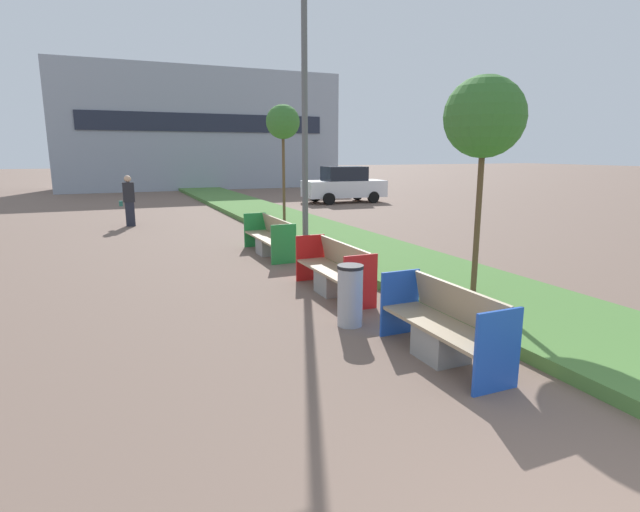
{
  "coord_description": "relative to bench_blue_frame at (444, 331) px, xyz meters",
  "views": [
    {
      "loc": [
        -2.88,
        -1.14,
        2.59
      ],
      "look_at": [
        0.9,
        7.61,
        0.6
      ],
      "focal_mm": 28.0,
      "sensor_mm": 36.0,
      "label": 1
    }
  ],
  "objects": [
    {
      "name": "bench_green_frame",
      "position": [
        0.01,
        7.23,
        0.01
      ],
      "size": [
        0.65,
        2.45,
        0.94
      ],
      "color": "gray",
      "rests_on": "ground"
    },
    {
      "name": "building_backdrop",
      "position": [
        3.06,
        33.26,
        3.76
      ],
      "size": [
        19.56,
        6.22,
        8.25
      ],
      "color": "#939EAD",
      "rests_on": "ground"
    },
    {
      "name": "pedestrian_walking",
      "position": [
        -3.03,
        13.99,
        0.55
      ],
      "size": [
        0.53,
        0.24,
        1.79
      ],
      "color": "#232633",
      "rests_on": "ground"
    },
    {
      "name": "parked_car_distant",
      "position": [
        7.72,
        18.67,
        0.55
      ],
      "size": [
        4.3,
        2.02,
        1.86
      ],
      "rotation": [
        0.0,
        0.0,
        -0.06
      ],
      "color": "silver",
      "rests_on": "ground"
    },
    {
      "name": "planter_grass_strip",
      "position": [
        2.26,
        8.26,
        -0.28
      ],
      "size": [
        2.8,
        120.0,
        0.18
      ],
      "color": "#4C7A38",
      "rests_on": "ground"
    },
    {
      "name": "sapling_tree_near",
      "position": [
        2.04,
        1.85,
        2.77
      ],
      "size": [
        1.34,
        1.34,
        3.83
      ],
      "color": "brown",
      "rests_on": "ground"
    },
    {
      "name": "bench_red_frame",
      "position": [
        0.0,
        3.28,
        0.01
      ],
      "size": [
        0.65,
        2.23,
        0.94
      ],
      "color": "gray",
      "rests_on": "ground"
    },
    {
      "name": "litter_bin",
      "position": [
        -0.53,
        1.59,
        0.11
      ],
      "size": [
        0.4,
        0.4,
        0.94
      ],
      "color": "#9EA0A5",
      "rests_on": "ground"
    },
    {
      "name": "bench_blue_frame",
      "position": [
        0.0,
        0.0,
        0.0
      ],
      "size": [
        0.65,
        2.0,
        0.94
      ],
      "color": "gray",
      "rests_on": "ground"
    },
    {
      "name": "sapling_tree_far",
      "position": [
        2.04,
        11.89,
        3.21
      ],
      "size": [
        1.17,
        1.17,
        4.19
      ],
      "color": "brown",
      "rests_on": "ground"
    },
    {
      "name": "street_lamp_post",
      "position": [
        0.61,
        6.28,
        3.47
      ],
      "size": [
        0.24,
        0.44,
        6.92
      ],
      "color": "#56595B",
      "rests_on": "ground"
    }
  ]
}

